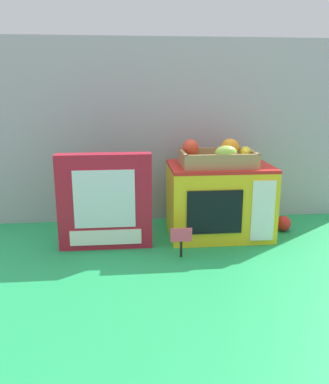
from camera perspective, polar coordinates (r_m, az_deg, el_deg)
name	(u,v)px	position (r m, az deg, el deg)	size (l,w,h in m)	color
ground_plane	(176,241)	(1.46, 1.58, -6.90)	(1.70, 1.70, 0.00)	#219E54
display_back_panel	(168,132)	(1.64, 0.50, 8.50)	(1.61, 0.03, 0.72)	#A0A3A8
toy_microwave	(219,200)	(1.50, 7.72, -1.12)	(0.37, 0.26, 0.27)	yellow
food_groups_crate	(218,157)	(1.45, 7.65, 4.99)	(0.26, 0.17, 0.09)	#A37F51
cookie_set_box	(105,202)	(1.37, -8.45, -1.39)	(0.32, 0.06, 0.33)	#B2192D
price_sign	(181,238)	(1.31, 2.42, -6.53)	(0.07, 0.01, 0.10)	black
loose_toy_apple	(283,223)	(1.61, 16.50, -4.29)	(0.06, 0.06, 0.06)	red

